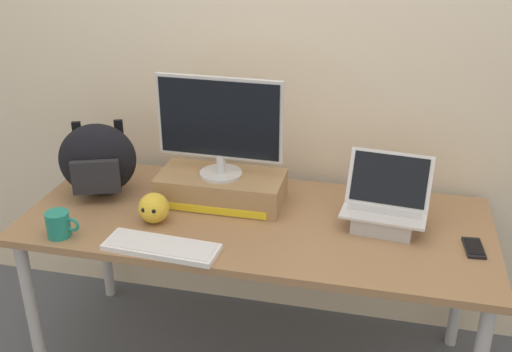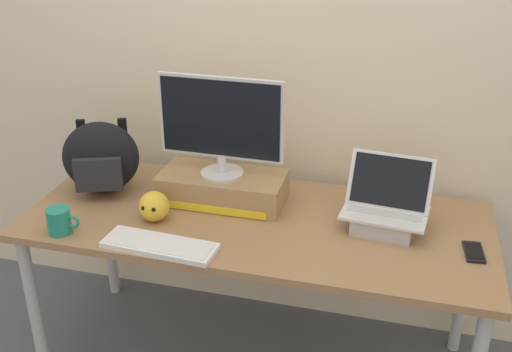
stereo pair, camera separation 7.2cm
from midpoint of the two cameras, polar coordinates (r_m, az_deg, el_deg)
name	(u,v)px [view 2 (the right image)]	position (r m, az deg, el deg)	size (l,w,h in m)	color
back_wall	(285,44)	(2.60, 3.60, 12.28)	(7.00, 0.10, 2.60)	beige
desk	(256,233)	(2.41, 0.87, -5.35)	(1.81, 0.76, 0.72)	#99704C
toner_box_yellow	(223,188)	(2.47, -2.33, -1.10)	(0.51, 0.25, 0.12)	#9E7A51
desktop_monitor	(221,124)	(2.36, -2.46, 4.89)	(0.50, 0.17, 0.41)	silver
open_laptop	(385,214)	(2.33, 12.92, -3.54)	(0.33, 0.25, 0.27)	#ADADB2
external_keyboard	(160,245)	(2.19, -8.13, -6.48)	(0.42, 0.16, 0.02)	white
messenger_backpack	(101,158)	(2.59, -13.63, 1.67)	(0.36, 0.29, 0.31)	black
coffee_mug	(60,221)	(2.35, -17.18, -4.07)	(0.13, 0.09, 0.10)	#1E7F70
cell_phone	(474,252)	(2.29, 20.70, -6.71)	(0.08, 0.14, 0.01)	black
plush_toy	(154,206)	(2.35, -8.71, -2.85)	(0.12, 0.12, 0.12)	gold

